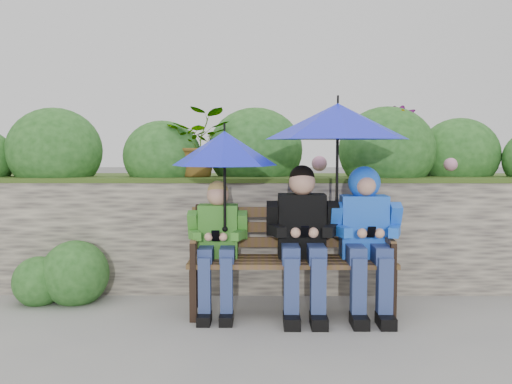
{
  "coord_description": "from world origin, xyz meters",
  "views": [
    {
      "loc": [
        0.03,
        -4.35,
        1.32
      ],
      "look_at": [
        0.0,
        0.1,
        0.95
      ],
      "focal_mm": 40.0,
      "sensor_mm": 36.0,
      "label": 1
    }
  ],
  "objects_px": {
    "umbrella_left": "(225,148)",
    "umbrella_right": "(338,121)",
    "boy_middle": "(303,234)",
    "boy_right": "(366,229)",
    "park_bench": "(291,252)",
    "boy_left": "(217,240)"
  },
  "relations": [
    {
      "from": "boy_middle",
      "to": "boy_right",
      "type": "height_order",
      "value": "boy_middle"
    },
    {
      "from": "boy_left",
      "to": "umbrella_right",
      "type": "height_order",
      "value": "umbrella_right"
    },
    {
      "from": "boy_right",
      "to": "umbrella_left",
      "type": "relative_size",
      "value": 1.38
    },
    {
      "from": "boy_middle",
      "to": "umbrella_right",
      "type": "xyz_separation_m",
      "value": [
        0.27,
        0.05,
        0.87
      ]
    },
    {
      "from": "park_bench",
      "to": "boy_middle",
      "type": "distance_m",
      "value": 0.19
    },
    {
      "from": "boy_middle",
      "to": "umbrella_left",
      "type": "xyz_separation_m",
      "value": [
        -0.6,
        -0.01,
        0.66
      ]
    },
    {
      "from": "park_bench",
      "to": "umbrella_left",
      "type": "height_order",
      "value": "umbrella_left"
    },
    {
      "from": "park_bench",
      "to": "boy_right",
      "type": "xyz_separation_m",
      "value": [
        0.57,
        -0.07,
        0.2
      ]
    },
    {
      "from": "boy_left",
      "to": "boy_right",
      "type": "relative_size",
      "value": 0.9
    },
    {
      "from": "boy_left",
      "to": "umbrella_left",
      "type": "relative_size",
      "value": 1.25
    },
    {
      "from": "boy_left",
      "to": "umbrella_right",
      "type": "bearing_deg",
      "value": 2.59
    },
    {
      "from": "boy_left",
      "to": "umbrella_left",
      "type": "bearing_deg",
      "value": -21.24
    },
    {
      "from": "boy_left",
      "to": "boy_middle",
      "type": "height_order",
      "value": "boy_middle"
    },
    {
      "from": "park_bench",
      "to": "boy_middle",
      "type": "height_order",
      "value": "boy_middle"
    },
    {
      "from": "boy_right",
      "to": "umbrella_left",
      "type": "height_order",
      "value": "umbrella_left"
    },
    {
      "from": "boy_right",
      "to": "umbrella_right",
      "type": "relative_size",
      "value": 1.04
    },
    {
      "from": "park_bench",
      "to": "boy_middle",
      "type": "xyz_separation_m",
      "value": [
        0.08,
        -0.08,
        0.16
      ]
    },
    {
      "from": "park_bench",
      "to": "boy_right",
      "type": "relative_size",
      "value": 1.38
    },
    {
      "from": "umbrella_left",
      "to": "umbrella_right",
      "type": "xyz_separation_m",
      "value": [
        0.87,
        0.07,
        0.21
      ]
    },
    {
      "from": "umbrella_right",
      "to": "boy_right",
      "type": "bearing_deg",
      "value": -10.22
    },
    {
      "from": "park_bench",
      "to": "umbrella_left",
      "type": "xyz_separation_m",
      "value": [
        -0.51,
        -0.09,
        0.82
      ]
    },
    {
      "from": "boy_right",
      "to": "umbrella_right",
      "type": "height_order",
      "value": "umbrella_right"
    }
  ]
}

